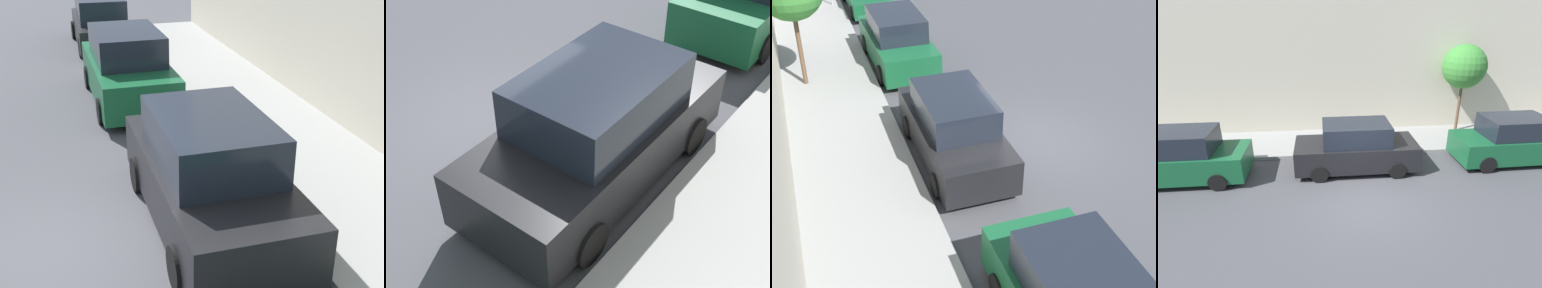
# 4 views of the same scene
# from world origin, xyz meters

# --- Properties ---
(ground_plane) EXTENTS (60.00, 60.00, 0.00)m
(ground_plane) POSITION_xyz_m (0.00, 0.00, 0.00)
(ground_plane) COLOR #424247
(sidewalk) EXTENTS (3.16, 32.00, 0.15)m
(sidewalk) POSITION_xyz_m (5.08, 0.00, 0.07)
(sidewalk) COLOR gray
(sidewalk) RESTS_ON ground_plane
(parked_suv_third) EXTENTS (2.08, 4.80, 1.98)m
(parked_suv_third) POSITION_xyz_m (2.35, 0.07, 0.93)
(parked_suv_third) COLOR black
(parked_suv_third) RESTS_ON ground_plane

